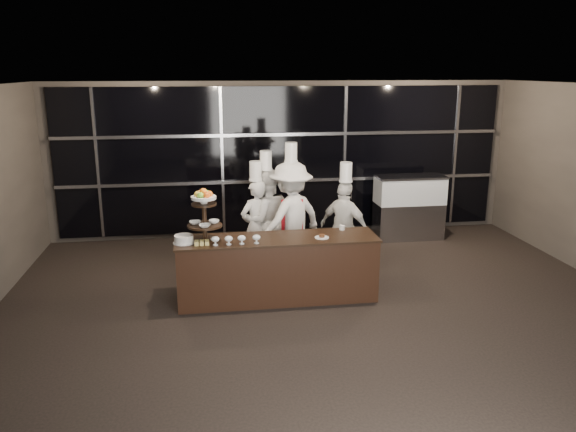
{
  "coord_description": "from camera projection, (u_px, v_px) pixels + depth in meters",
  "views": [
    {
      "loc": [
        -1.55,
        -5.78,
        3.22
      ],
      "look_at": [
        -0.37,
        2.0,
        1.15
      ],
      "focal_mm": 35.0,
      "sensor_mm": 36.0,
      "label": 1
    }
  ],
  "objects": [
    {
      "name": "layer_cake",
      "position": [
        184.0,
        239.0,
        7.63
      ],
      "size": [
        0.3,
        0.3,
        0.11
      ],
      "color": "white",
      "rests_on": "buffet_counter"
    },
    {
      "name": "small_plate",
      "position": [
        322.0,
        237.0,
        7.87
      ],
      "size": [
        0.2,
        0.2,
        0.05
      ],
      "color": "white",
      "rests_on": "buffet_counter"
    },
    {
      "name": "chef_a",
      "position": [
        256.0,
        224.0,
        9.01
      ],
      "size": [
        0.66,
        0.57,
        1.82
      ],
      "color": "silver",
      "rests_on": "ground"
    },
    {
      "name": "room",
      "position": [
        348.0,
        230.0,
        6.19
      ],
      "size": [
        10.0,
        10.0,
        10.0
      ],
      "color": "black",
      "rests_on": "ground"
    },
    {
      "name": "window_wall",
      "position": [
        284.0,
        160.0,
        10.9
      ],
      "size": [
        8.6,
        0.1,
        2.8
      ],
      "color": "black",
      "rests_on": "ground"
    },
    {
      "name": "chef_d",
      "position": [
        344.0,
        227.0,
        8.93
      ],
      "size": [
        0.88,
        0.9,
        1.82
      ],
      "color": "white",
      "rests_on": "ground"
    },
    {
      "name": "compotes",
      "position": [
        236.0,
        239.0,
        7.56
      ],
      "size": [
        0.67,
        0.11,
        0.12
      ],
      "color": "silver",
      "rests_on": "buffet_counter"
    },
    {
      "name": "buffet_counter",
      "position": [
        277.0,
        268.0,
        7.99
      ],
      "size": [
        2.84,
        0.74,
        0.92
      ],
      "color": "black",
      "rests_on": "ground"
    },
    {
      "name": "display_case",
      "position": [
        409.0,
        204.0,
        10.84
      ],
      "size": [
        1.31,
        0.57,
        1.24
      ],
      "color": "#A5A5AA",
      "rests_on": "ground"
    },
    {
      "name": "chef_c",
      "position": [
        291.0,
        218.0,
        8.9
      ],
      "size": [
        1.36,
        1.2,
        2.13
      ],
      "color": "white",
      "rests_on": "ground"
    },
    {
      "name": "chef_b",
      "position": [
        266.0,
        219.0,
        9.13
      ],
      "size": [
        0.94,
        0.81,
        1.97
      ],
      "color": "silver",
      "rests_on": "ground"
    },
    {
      "name": "chef_cup",
      "position": [
        342.0,
        228.0,
        8.25
      ],
      "size": [
        0.08,
        0.08,
        0.07
      ],
      "primitive_type": "cylinder",
      "color": "white",
      "rests_on": "buffet_counter"
    },
    {
      "name": "display_stand",
      "position": [
        204.0,
        211.0,
        7.62
      ],
      "size": [
        0.48,
        0.48,
        0.74
      ],
      "color": "black",
      "rests_on": "buffet_counter"
    },
    {
      "name": "pastry_squares",
      "position": [
        202.0,
        243.0,
        7.56
      ],
      "size": [
        0.2,
        0.13,
        0.05
      ],
      "color": "#E7D271",
      "rests_on": "buffet_counter"
    }
  ]
}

